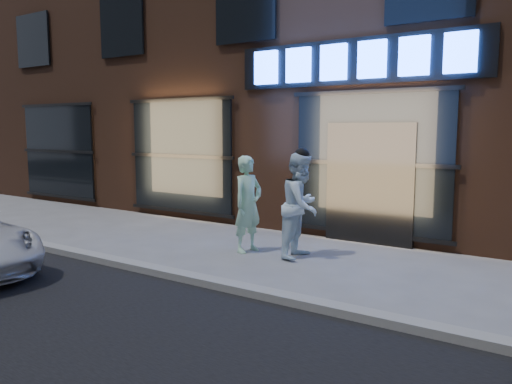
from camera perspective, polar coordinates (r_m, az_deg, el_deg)
ground at (r=6.93m, az=0.70°, el=-11.99°), size 90.00×90.00×0.00m
curb at (r=6.91m, az=0.71°, el=-11.52°), size 60.00×0.25×0.12m
storefront_building at (r=14.24m, az=19.42°, el=18.46°), size 30.20×8.28×10.30m
man_bowtie at (r=9.23m, az=-0.92°, el=-1.39°), size 0.54×0.72×1.79m
man_cap at (r=8.86m, az=5.20°, el=-1.54°), size 0.76×0.95×1.87m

